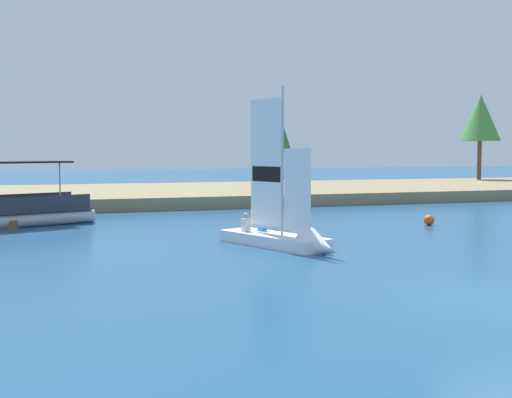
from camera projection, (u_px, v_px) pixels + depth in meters
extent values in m
plane|color=navy|center=(507.00, 301.00, 13.66)|extent=(200.00, 200.00, 0.00)
cube|color=#897A56|center=(195.00, 194.00, 42.71)|extent=(80.00, 15.97, 0.70)
cylinder|color=brown|center=(274.00, 167.00, 49.50)|extent=(0.37, 0.37, 2.43)
cone|color=#286B2D|center=(275.00, 124.00, 49.25)|extent=(2.65, 2.65, 4.24)
cylinder|color=brown|center=(479.00, 160.00, 56.11)|extent=(0.36, 0.36, 3.39)
cone|color=#47893D|center=(480.00, 118.00, 55.82)|extent=(3.54, 3.54, 4.05)
cube|color=white|center=(274.00, 240.00, 21.60)|extent=(2.88, 4.47, 0.40)
cone|color=white|center=(319.00, 247.00, 19.98)|extent=(1.52, 1.45, 1.21)
cylinder|color=#B7B7BC|center=(282.00, 161.00, 21.08)|extent=(0.08, 0.08, 4.96)
cube|color=white|center=(266.00, 163.00, 21.69)|extent=(0.64, 1.49, 4.33)
cube|color=black|center=(266.00, 174.00, 21.71)|extent=(0.59, 1.34, 0.52)
cube|color=white|center=(297.00, 190.00, 20.61)|extent=(0.49, 1.13, 2.70)
cylinder|color=#B7B7BC|center=(266.00, 227.00, 21.85)|extent=(0.67, 1.50, 0.06)
cube|color=silver|center=(246.00, 225.00, 22.22)|extent=(0.29, 0.34, 0.46)
sphere|color=tan|center=(246.00, 215.00, 22.20)|extent=(0.20, 0.20, 0.20)
cube|color=#338CCC|center=(262.00, 224.00, 22.47)|extent=(0.29, 0.34, 0.49)
sphere|color=tan|center=(262.00, 214.00, 22.44)|extent=(0.20, 0.20, 0.20)
cylinder|color=#B2B2B7|center=(15.00, 217.00, 28.15)|extent=(5.68, 2.73, 0.60)
cylinder|color=#B2B2B7|center=(28.00, 220.00, 26.93)|extent=(5.68, 2.73, 0.60)
cube|color=#2D333D|center=(21.00, 210.00, 27.52)|extent=(6.05, 4.12, 0.10)
cube|color=#2D333D|center=(13.00, 201.00, 28.26)|extent=(5.06, 2.09, 0.60)
cube|color=#2D333D|center=(29.00, 204.00, 26.72)|extent=(5.06, 2.09, 0.60)
cylinder|color=#B2B2B7|center=(60.00, 185.00, 28.56)|extent=(0.06, 0.06, 1.99)
cube|color=black|center=(20.00, 162.00, 27.36)|extent=(4.44, 3.31, 0.08)
sphere|color=#E54C19|center=(429.00, 220.00, 27.52)|extent=(0.46, 0.46, 0.46)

